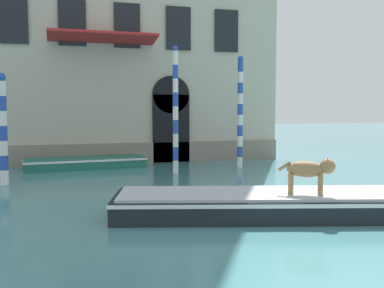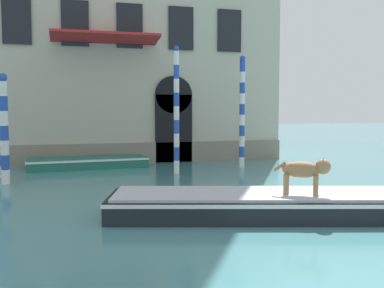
{
  "view_description": "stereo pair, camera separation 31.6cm",
  "coord_description": "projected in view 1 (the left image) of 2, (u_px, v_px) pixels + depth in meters",
  "views": [
    {
      "loc": [
        -3.48,
        -1.86,
        2.34
      ],
      "look_at": [
        0.67,
        11.96,
        1.2
      ],
      "focal_mm": 42.0,
      "sensor_mm": 36.0,
      "label": 1
    },
    {
      "loc": [
        -3.18,
        -1.95,
        2.34
      ],
      "look_at": [
        0.67,
        11.96,
        1.2
      ],
      "focal_mm": 42.0,
      "sensor_mm": 36.0,
      "label": 2
    }
  ],
  "objects": [
    {
      "name": "mooring_pole_0",
      "position": [
        240.0,
        112.0,
        17.72
      ],
      "size": [
        0.23,
        0.23,
        4.4
      ],
      "color": "white",
      "rests_on": "ground_plane"
    },
    {
      "name": "boat_moored_near_palazzo",
      "position": [
        85.0,
        163.0,
        17.6
      ],
      "size": [
        4.72,
        1.82,
        0.42
      ],
      "rotation": [
        0.0,
        0.0,
        0.08
      ],
      "color": "#1E6651",
      "rests_on": "ground_plane"
    },
    {
      "name": "boat_foreground",
      "position": [
        298.0,
        203.0,
        9.78
      ],
      "size": [
        8.23,
        3.88,
        0.53
      ],
      "rotation": [
        0.0,
        0.0,
        -0.27
      ],
      "color": "black",
      "rests_on": "ground_plane"
    },
    {
      "name": "dog_on_deck",
      "position": [
        310.0,
        170.0,
        9.5
      ],
      "size": [
        1.05,
        0.75,
        0.79
      ],
      "rotation": [
        0.0,
        0.0,
        -0.55
      ],
      "color": "#997047",
      "rests_on": "boat_foreground"
    },
    {
      "name": "mooring_pole_1",
      "position": [
        176.0,
        110.0,
        15.92
      ],
      "size": [
        0.2,
        0.2,
        4.55
      ],
      "color": "white",
      "rests_on": "ground_plane"
    },
    {
      "name": "mooring_pole_3",
      "position": [
        3.0,
        129.0,
        13.67
      ],
      "size": [
        0.27,
        0.27,
        3.42
      ],
      "color": "white",
      "rests_on": "ground_plane"
    }
  ]
}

